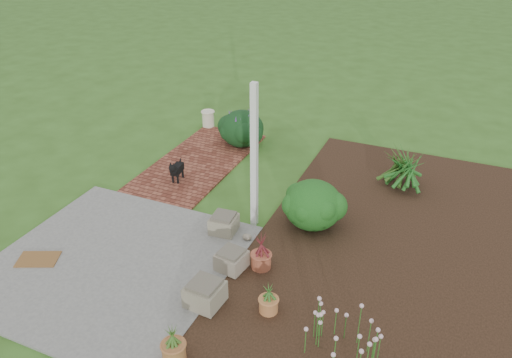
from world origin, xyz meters
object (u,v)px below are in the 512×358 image
at_px(stone_trough_near, 205,294).
at_px(evergreen_shrub, 313,204).
at_px(black_dog, 176,169).
at_px(cream_ceramic_urn, 208,119).

distance_m(stone_trough_near, evergreen_shrub, 2.52).
relative_size(stone_trough_near, black_dog, 0.89).
distance_m(black_dog, cream_ceramic_urn, 2.78).
relative_size(stone_trough_near, cream_ceramic_urn, 1.20).
bearing_deg(black_dog, evergreen_shrub, -15.70).
bearing_deg(black_dog, stone_trough_near, -60.53).
bearing_deg(cream_ceramic_urn, black_dog, -74.45).
relative_size(black_dog, cream_ceramic_urn, 1.34).
height_order(stone_trough_near, black_dog, black_dog).
xyz_separation_m(black_dog, evergreen_shrub, (2.88, -0.38, 0.14)).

